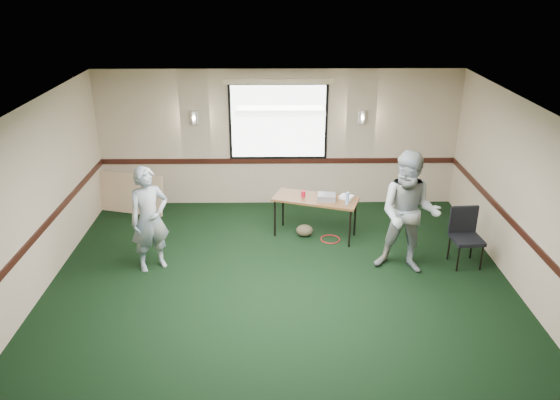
{
  "coord_description": "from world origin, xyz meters",
  "views": [
    {
      "loc": [
        -0.1,
        -6.25,
        4.41
      ],
      "look_at": [
        0.0,
        1.3,
        1.2
      ],
      "focal_mm": 35.0,
      "sensor_mm": 36.0,
      "label": 1
    }
  ],
  "objects_px": {
    "person_left": "(149,219)",
    "person_right": "(409,213)",
    "conference_chair": "(465,232)",
    "folding_table": "(315,201)",
    "projector": "(327,197)"
  },
  "relations": [
    {
      "from": "person_left",
      "to": "person_right",
      "type": "bearing_deg",
      "value": -33.5
    },
    {
      "from": "person_left",
      "to": "person_right",
      "type": "xyz_separation_m",
      "value": [
        3.98,
        -0.12,
        0.13
      ]
    },
    {
      "from": "conference_chair",
      "to": "person_left",
      "type": "height_order",
      "value": "person_left"
    },
    {
      "from": "conference_chair",
      "to": "person_left",
      "type": "distance_m",
      "value": 4.98
    },
    {
      "from": "folding_table",
      "to": "conference_chair",
      "type": "xyz_separation_m",
      "value": [
        2.33,
        -0.97,
        -0.13
      ]
    },
    {
      "from": "projector",
      "to": "conference_chair",
      "type": "bearing_deg",
      "value": -16.84
    },
    {
      "from": "person_right",
      "to": "person_left",
      "type": "bearing_deg",
      "value": -164.46
    },
    {
      "from": "conference_chair",
      "to": "person_left",
      "type": "xyz_separation_m",
      "value": [
        -4.97,
        -0.11,
        0.3
      ]
    },
    {
      "from": "projector",
      "to": "person_right",
      "type": "distance_m",
      "value": 1.62
    },
    {
      "from": "conference_chair",
      "to": "person_left",
      "type": "relative_size",
      "value": 0.55
    },
    {
      "from": "folding_table",
      "to": "projector",
      "type": "bearing_deg",
      "value": -4.46
    },
    {
      "from": "person_left",
      "to": "folding_table",
      "type": "bearing_deg",
      "value": -9.51
    },
    {
      "from": "folding_table",
      "to": "projector",
      "type": "relative_size",
      "value": 5.13
    },
    {
      "from": "folding_table",
      "to": "person_right",
      "type": "height_order",
      "value": "person_right"
    },
    {
      "from": "conference_chair",
      "to": "folding_table",
      "type": "bearing_deg",
      "value": 152.63
    }
  ]
}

